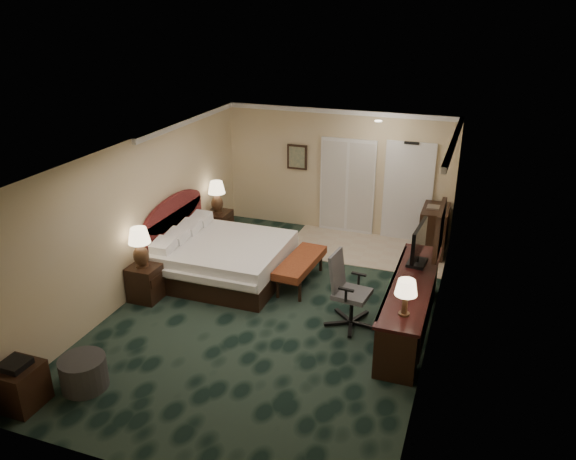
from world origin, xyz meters
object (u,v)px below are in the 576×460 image
(lamp_far, at_px, (217,197))
(nightstand_near, at_px, (147,282))
(side_table, at_px, (20,386))
(bed, at_px, (225,260))
(nightstand_far, at_px, (219,225))
(minibar, at_px, (434,231))
(tv, at_px, (419,245))
(bed_bench, at_px, (300,271))
(ottoman, at_px, (84,373))
(desk, at_px, (410,306))
(desk_chair, at_px, (352,291))
(lamp_near, at_px, (140,248))

(lamp_far, bearing_deg, nightstand_near, -89.60)
(nightstand_near, distance_m, side_table, 2.94)
(bed, relative_size, lamp_far, 3.21)
(nightstand_far, xyz_separation_m, minibar, (4.44, 0.77, 0.19))
(bed, bearing_deg, tv, -0.17)
(bed, relative_size, side_table, 3.80)
(lamp_far, xyz_separation_m, bed_bench, (2.34, -1.41, -0.69))
(ottoman, height_order, desk, desk)
(tv, xyz_separation_m, minibar, (0.04, 2.41, -0.69))
(desk_chair, height_order, minibar, desk_chair)
(desk, bearing_deg, ottoman, -143.24)
(bed_bench, bearing_deg, ottoman, -111.58)
(nightstand_near, bearing_deg, ottoman, -77.05)
(bed_bench, xyz_separation_m, ottoman, (-1.77, -3.76, -0.03))
(nightstand_near, height_order, lamp_near, lamp_near)
(desk, bearing_deg, nightstand_near, -173.43)
(lamp_far, bearing_deg, ottoman, -83.77)
(minibar, bearing_deg, desk, -90.49)
(nightstand_far, bearing_deg, desk_chair, -34.85)
(nightstand_near, relative_size, tv, 0.71)
(lamp_far, distance_m, tv, 4.70)
(bed, distance_m, bed_bench, 1.42)
(desk, relative_size, desk_chair, 2.40)
(nightstand_near, distance_m, tv, 4.61)
(nightstand_near, distance_m, desk_chair, 3.55)
(nightstand_far, height_order, desk, desk)
(lamp_near, relative_size, ottoman, 1.14)
(side_table, height_order, desk, desk)
(side_table, xyz_separation_m, minibar, (4.40, 6.51, 0.20))
(lamp_far, relative_size, bed_bench, 0.47)
(bed_bench, distance_m, desk_chair, 1.64)
(minibar, bearing_deg, side_table, -124.05)
(nightstand_far, bearing_deg, tv, -20.44)
(tv, relative_size, minibar, 0.90)
(lamp_far, relative_size, tv, 0.78)
(lamp_far, xyz_separation_m, minibar, (4.44, 0.77, -0.45))
(tv, bearing_deg, ottoman, -132.60)
(tv, bearing_deg, desk, -83.68)
(desk, xyz_separation_m, desk_chair, (-0.88, -0.17, 0.19))
(lamp_near, xyz_separation_m, desk, (4.42, 0.56, -0.56))
(bed, distance_m, ottoman, 3.57)
(side_table, bearing_deg, bed_bench, 62.11)
(lamp_far, xyz_separation_m, desk_chair, (3.54, -2.46, -0.33))
(nightstand_far, distance_m, desk_chair, 4.31)
(lamp_far, bearing_deg, bed, -59.95)
(nightstand_near, relative_size, lamp_far, 0.92)
(bed, height_order, desk, desk)
(nightstand_near, height_order, desk_chair, desk_chair)
(nightstand_near, height_order, ottoman, nightstand_near)
(desk, height_order, minibar, minibar)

